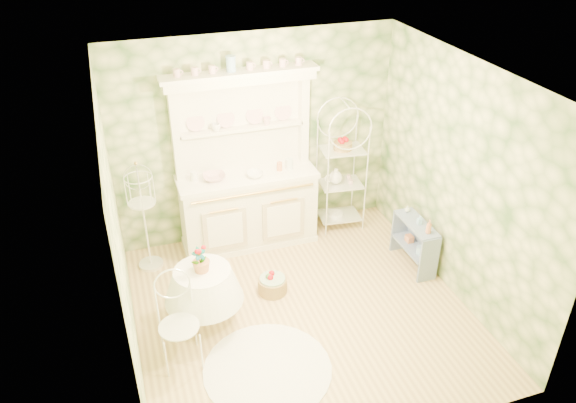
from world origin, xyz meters
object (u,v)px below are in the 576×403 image
object	(u,v)px
cafe_chair	(179,327)
side_shelf	(414,243)
bakers_rack	(342,166)
floor_basket	(273,284)
kitchen_dresser	(247,165)
round_table	(205,301)
birdcage_stand	(143,213)

from	to	relation	value
cafe_chair	side_shelf	bearing A→B (deg)	15.39
bakers_rack	floor_basket	world-z (taller)	bakers_rack
kitchen_dresser	side_shelf	bearing A→B (deg)	-32.00
bakers_rack	floor_basket	bearing A→B (deg)	-133.34
bakers_rack	cafe_chair	world-z (taller)	bakers_rack
side_shelf	round_table	world-z (taller)	side_shelf
cafe_chair	floor_basket	distance (m)	1.43
side_shelf	birdcage_stand	world-z (taller)	birdcage_stand
kitchen_dresser	floor_basket	xyz separation A→B (m)	(-0.01, -1.09, -1.03)
round_table	floor_basket	bearing A→B (deg)	18.56
side_shelf	cafe_chair	distance (m)	3.08
round_table	cafe_chair	distance (m)	0.59
side_shelf	cafe_chair	xyz separation A→B (m)	(-3.00, -0.71, 0.13)
kitchen_dresser	bakers_rack	bearing A→B (deg)	0.63
floor_basket	bakers_rack	bearing A→B (deg)	40.21
kitchen_dresser	bakers_rack	size ratio (longest dim) A/B	1.24
cafe_chair	birdcage_stand	distance (m)	1.75
cafe_chair	birdcage_stand	xyz separation A→B (m)	(-0.12, 1.72, 0.32)
floor_basket	birdcage_stand	bearing A→B (deg)	143.32
round_table	birdcage_stand	distance (m)	1.41
kitchen_dresser	floor_basket	size ratio (longest dim) A/B	6.73
bakers_rack	birdcage_stand	xyz separation A→B (m)	(-2.60, -0.14, -0.15)
bakers_rack	side_shelf	size ratio (longest dim) A/B	2.54
bakers_rack	floor_basket	xyz separation A→B (m)	(-1.31, -1.10, -0.81)
floor_basket	side_shelf	bearing A→B (deg)	-1.24
side_shelf	birdcage_stand	xyz separation A→B (m)	(-3.12, 1.01, 0.46)
side_shelf	floor_basket	xyz separation A→B (m)	(-1.82, 0.04, -0.20)
side_shelf	birdcage_stand	size ratio (longest dim) A/B	0.47
round_table	birdcage_stand	size ratio (longest dim) A/B	0.40
bakers_rack	birdcage_stand	distance (m)	2.61
kitchen_dresser	cafe_chair	xyz separation A→B (m)	(-1.19, -1.84, -0.70)
kitchen_dresser	bakers_rack	xyz separation A→B (m)	(1.29, 0.01, -0.22)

